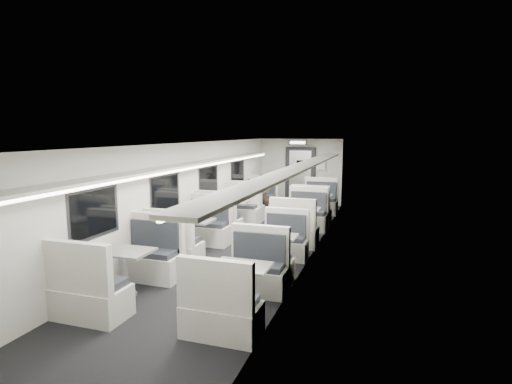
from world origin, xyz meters
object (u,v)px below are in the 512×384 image
Objects in this scene: booth_left_d at (124,272)px; booth_right_d at (241,287)px; passenger at (263,196)px; booth_left_b at (230,215)px; booth_left_c at (192,236)px; exit_sign at (298,142)px; booth_right_a at (316,206)px; vestibule_door at (300,176)px; booth_right_b at (301,222)px; booth_left_a at (253,203)px; booth_right_c at (276,251)px.

booth_right_d is at bearing 1.39° from booth_left_d.
passenger is at bearing 104.14° from booth_right_d.
booth_left_b reaches higher than booth_left_c.
exit_sign reaches higher than booth_left_b.
passenger reaches higher than booth_right_a.
exit_sign reaches higher than booth_right_a.
vestibule_door reaches higher than passenger.
booth_right_b is at bearing 45.65° from booth_left_c.
booth_right_a is at bearing 73.45° from booth_left_d.
booth_right_b is 1.06× the size of booth_right_d.
exit_sign is at bearing 63.55° from booth_left_a.
booth_left_a is at bearing -116.45° from exit_sign.
booth_right_a is 1.01× the size of booth_right_b.
booth_right_b is 1.04× the size of vestibule_door.
exit_sign is at bearing 83.38° from booth_left_d.
booth_right_c is 3.14× the size of exit_sign.
booth_right_b is 3.52× the size of exit_sign.
booth_right_c is 0.93× the size of vestibule_door.
booth_left_b is 5.03m from booth_right_d.
passenger reaches higher than booth_right_c.
exit_sign is at bearing 103.52° from booth_right_b.
vestibule_door is at bearing 112.84° from booth_right_a.
vestibule_door is (1.00, 4.44, 0.63)m from booth_left_b.
passenger reaches higher than booth_right_b.
vestibule_door is at bearing 68.18° from booth_left_a.
booth_left_d is at bearing -114.18° from booth_right_b.
booth_left_c is 1.04× the size of vestibule_door.
booth_right_b is at bearing -6.09° from booth_left_b.
booth_left_b reaches higher than booth_right_d.
exit_sign is (-1.00, 1.89, 1.89)m from booth_right_a.
passenger is 2.82m from vestibule_door.
exit_sign reaches higher than booth_left_a.
booth_left_a is 2.93m from exit_sign.
passenger is at bearing 110.05° from booth_right_c.
passenger is (0.41, 3.96, 0.31)m from booth_left_c.
booth_right_b is at bearing 90.00° from booth_right_d.
booth_left_a is 1.02× the size of booth_left_c.
booth_right_a is 1.07× the size of booth_right_d.
booth_right_a is 2.85m from exit_sign.
exit_sign is at bearing 98.60° from booth_right_c.
booth_right_c is 1.38× the size of passenger.
passenger reaches higher than booth_left_c.
booth_left_d is 2.00m from booth_right_d.
exit_sign is (-1.00, 4.16, 1.89)m from booth_right_b.
booth_right_a is 2.27m from booth_right_b.
booth_right_b is 2.45m from booth_right_c.
booth_left_d is at bearing -106.55° from booth_right_a.
booth_left_b is 1.09× the size of vestibule_door.
passenger reaches higher than booth_right_d.
booth_left_d is 7.02m from booth_right_a.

